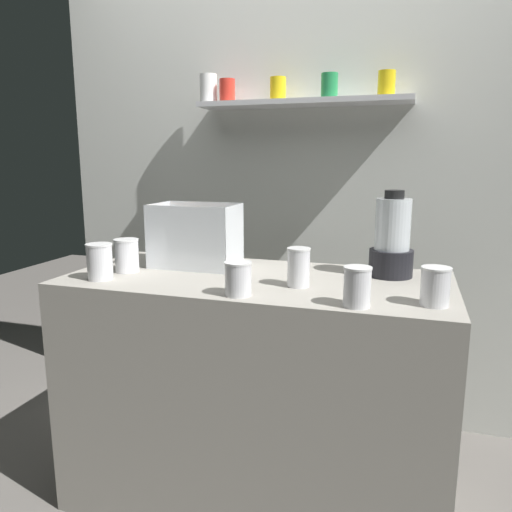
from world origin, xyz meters
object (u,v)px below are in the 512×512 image
at_px(juice_cup_orange_far_left, 100,264).
at_px(juice_cup_mango_right, 299,269).
at_px(juice_cup_pomegranate_left, 127,258).
at_px(blender_pitcher, 392,241).
at_px(juice_cup_carrot_middle, 238,281).
at_px(juice_cup_mango_far_right, 357,288).
at_px(carrot_display_bin, 195,247).
at_px(juice_cup_mango_rightmost, 435,288).

height_order(juice_cup_orange_far_left, juice_cup_mango_right, juice_cup_mango_right).
height_order(juice_cup_orange_far_left, juice_cup_pomegranate_left, juice_cup_orange_far_left).
xyz_separation_m(blender_pitcher, juice_cup_carrot_middle, (-0.45, -0.42, -0.08)).
height_order(blender_pitcher, juice_cup_mango_far_right, blender_pitcher).
xyz_separation_m(carrot_display_bin, juice_cup_mango_rightmost, (0.91, -0.29, -0.03)).
bearing_deg(juice_cup_pomegranate_left, juice_cup_orange_far_left, -100.02).
bearing_deg(blender_pitcher, juice_cup_mango_rightmost, -67.80).
bearing_deg(carrot_display_bin, juice_cup_mango_right, -22.16).
height_order(carrot_display_bin, juice_cup_pomegranate_left, carrot_display_bin).
height_order(carrot_display_bin, juice_cup_mango_rightmost, carrot_display_bin).
relative_size(juice_cup_orange_far_left, juice_cup_mango_rightmost, 1.12).
height_order(juice_cup_carrot_middle, juice_cup_mango_rightmost, juice_cup_mango_rightmost).
relative_size(carrot_display_bin, juice_cup_mango_far_right, 2.81).
height_order(juice_cup_mango_right, juice_cup_mango_rightmost, juice_cup_mango_right).
xyz_separation_m(juice_cup_carrot_middle, juice_cup_mango_rightmost, (0.59, 0.07, 0.01)).
relative_size(blender_pitcher, juice_cup_pomegranate_left, 2.50).
relative_size(blender_pitcher, juice_cup_mango_right, 2.38).
bearing_deg(juice_cup_mango_far_right, juice_cup_orange_far_left, 176.42).
xyz_separation_m(carrot_display_bin, juice_cup_orange_far_left, (-0.23, -0.31, -0.02)).
bearing_deg(juice_cup_orange_far_left, blender_pitcher, 20.32).
bearing_deg(juice_cup_carrot_middle, juice_cup_mango_rightmost, 6.91).
distance_m(juice_cup_orange_far_left, juice_cup_carrot_middle, 0.55).
relative_size(juice_cup_carrot_middle, juice_cup_mango_far_right, 0.91).
bearing_deg(juice_cup_mango_rightmost, juice_cup_mango_right, 167.53).
height_order(carrot_display_bin, juice_cup_carrot_middle, carrot_display_bin).
xyz_separation_m(blender_pitcher, juice_cup_pomegranate_left, (-0.97, -0.23, -0.08)).
height_order(blender_pitcher, juice_cup_pomegranate_left, blender_pitcher).
height_order(juice_cup_pomegranate_left, juice_cup_mango_far_right, juice_cup_pomegranate_left).
height_order(carrot_display_bin, juice_cup_orange_far_left, carrot_display_bin).
relative_size(juice_cup_pomegranate_left, juice_cup_carrot_middle, 1.16).
xyz_separation_m(juice_cup_orange_far_left, juice_cup_pomegranate_left, (0.02, 0.14, -0.00)).
bearing_deg(juice_cup_carrot_middle, juice_cup_mango_far_right, -1.26).
height_order(carrot_display_bin, blender_pitcher, blender_pitcher).
distance_m(carrot_display_bin, blender_pitcher, 0.77).
bearing_deg(juice_cup_mango_far_right, blender_pitcher, 79.69).
distance_m(blender_pitcher, juice_cup_mango_right, 0.39).
xyz_separation_m(juice_cup_orange_far_left, juice_cup_mango_right, (0.70, 0.12, 0.00)).
bearing_deg(juice_cup_mango_right, juice_cup_carrot_middle, -133.24).
relative_size(carrot_display_bin, juice_cup_orange_far_left, 2.58).
relative_size(carrot_display_bin, juice_cup_carrot_middle, 3.08).
bearing_deg(juice_cup_mango_rightmost, juice_cup_mango_far_right, -159.95).
distance_m(blender_pitcher, juice_cup_carrot_middle, 0.62).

